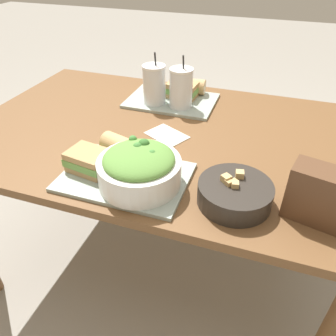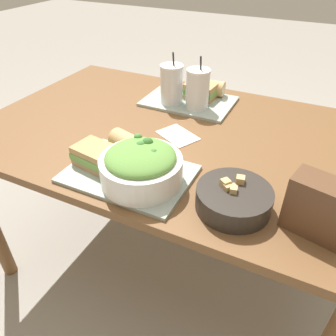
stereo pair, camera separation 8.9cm
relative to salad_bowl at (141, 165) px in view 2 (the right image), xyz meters
name	(u,v)px [view 2 (the right image)]	position (x,y,z in m)	size (l,w,h in m)	color
ground_plane	(170,257)	(-0.06, 0.33, -0.81)	(12.00, 12.00, 0.00)	gray
dining_table	(171,149)	(-0.06, 0.33, -0.16)	(1.46, 0.95, 0.74)	brown
tray_near	(129,174)	(-0.06, 0.02, -0.06)	(0.38, 0.26, 0.01)	#99A89E
tray_far	(189,101)	(-0.10, 0.59, -0.06)	(0.38, 0.26, 0.01)	#99A89E
salad_bowl	(141,165)	(0.00, 0.00, 0.00)	(0.24, 0.24, 0.12)	white
soup_bowl	(234,198)	(0.27, 0.02, -0.03)	(0.20, 0.20, 0.08)	#2D2823
sandwich_near	(95,155)	(-0.17, 0.01, -0.02)	(0.14, 0.12, 0.06)	tan
baguette_near	(133,146)	(-0.10, 0.11, -0.02)	(0.18, 0.11, 0.07)	tan
sandwich_far	(200,91)	(-0.07, 0.63, -0.02)	(0.14, 0.10, 0.06)	tan
baguette_far	(208,87)	(-0.05, 0.68, -0.02)	(0.16, 0.08, 0.07)	tan
drink_cup_dark	(172,86)	(-0.16, 0.54, 0.02)	(0.10, 0.10, 0.22)	silver
drink_cup_red	(198,90)	(-0.04, 0.54, 0.02)	(0.10, 0.10, 0.22)	silver
chip_bag	(320,208)	(0.48, 0.02, 0.01)	(0.17, 0.12, 0.15)	brown
napkin_folded	(178,135)	(-0.02, 0.30, -0.07)	(0.18, 0.16, 0.00)	silver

